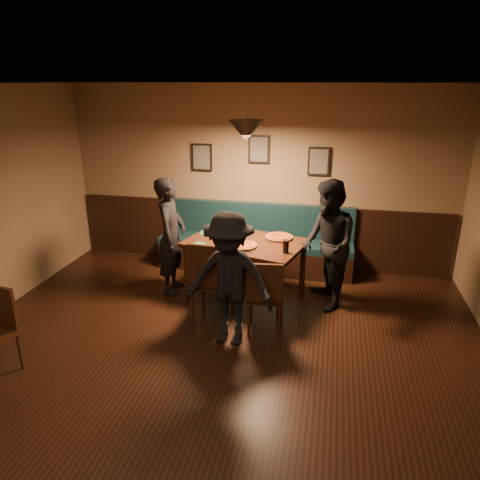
{
  "coord_description": "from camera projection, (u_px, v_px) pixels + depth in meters",
  "views": [
    {
      "loc": [
        1.12,
        -3.23,
        2.83
      ],
      "look_at": [
        0.04,
        1.89,
        0.95
      ],
      "focal_mm": 33.39,
      "sensor_mm": 36.0,
      "label": 1
    }
  ],
  "objects": [
    {
      "name": "booth_bench",
      "position": [
        255.0,
        239.0,
        6.93
      ],
      "size": [
        3.0,
        0.6,
        1.0
      ],
      "primitive_type": null,
      "color": "#0F232D",
      "rests_on": "ground"
    },
    {
      "name": "picture_right",
      "position": [
        319.0,
        161.0,
        6.6
      ],
      "size": [
        0.32,
        0.04,
        0.42
      ],
      "primitive_type": "cube",
      "color": "black",
      "rests_on": "wall_back"
    },
    {
      "name": "cutlery_set",
      "position": [
        240.0,
        251.0,
        5.58
      ],
      "size": [
        0.2,
        0.02,
        0.0
      ],
      "primitive_type": "cube",
      "rotation": [
        0.0,
        0.0,
        1.55
      ],
      "color": "silver",
      "rests_on": "dining_table"
    },
    {
      "name": "napkin_a",
      "position": [
        207.0,
        233.0,
        6.25
      ],
      "size": [
        0.21,
        0.21,
        0.01
      ],
      "primitive_type": "cube",
      "rotation": [
        0.0,
        0.0,
        0.3
      ],
      "color": "#1C6932",
      "rests_on": "dining_table"
    },
    {
      "name": "dining_table",
      "position": [
        245.0,
        269.0,
        6.07
      ],
      "size": [
        1.72,
        1.33,
        0.81
      ],
      "primitive_type": "cube",
      "rotation": [
        0.0,
        0.0,
        -0.26
      ],
      "color": "black",
      "rests_on": "floor"
    },
    {
      "name": "floor",
      "position": [
        194.0,
        403.0,
        4.15
      ],
      "size": [
        7.0,
        7.0,
        0.0
      ],
      "primitive_type": "plane",
      "color": "black",
      "rests_on": "ground"
    },
    {
      "name": "wainscot",
      "position": [
        258.0,
        234.0,
        7.18
      ],
      "size": [
        5.88,
        0.06,
        1.0
      ],
      "primitive_type": "cube",
      "color": "black",
      "rests_on": "ground"
    },
    {
      "name": "chair_near_right",
      "position": [
        265.0,
        294.0,
        5.23
      ],
      "size": [
        0.45,
        0.45,
        0.92
      ],
      "primitive_type": null,
      "rotation": [
        0.0,
        0.0,
        0.11
      ],
      "color": "black",
      "rests_on": "floor"
    },
    {
      "name": "pizza_b",
      "position": [
        244.0,
        245.0,
        5.73
      ],
      "size": [
        0.45,
        0.45,
        0.04
      ],
      "primitive_type": "cylinder",
      "rotation": [
        0.0,
        0.0,
        -0.4
      ],
      "color": "orange",
      "rests_on": "dining_table"
    },
    {
      "name": "tabasco_bottle",
      "position": [
        283.0,
        242.0,
        5.73
      ],
      "size": [
        0.03,
        0.03,
        0.12
      ],
      "primitive_type": "cylinder",
      "rotation": [
        0.0,
        0.0,
        0.28
      ],
      "color": "#890C04",
      "rests_on": "dining_table"
    },
    {
      "name": "napkin_b",
      "position": [
        199.0,
        244.0,
        5.82
      ],
      "size": [
        0.19,
        0.19,
        0.01
      ],
      "primitive_type": "cube",
      "rotation": [
        0.0,
        0.0,
        -0.37
      ],
      "color": "#1F742E",
      "rests_on": "dining_table"
    },
    {
      "name": "soda_glass",
      "position": [
        286.0,
        246.0,
        5.51
      ],
      "size": [
        0.1,
        0.1,
        0.16
      ],
      "primitive_type": "cylinder",
      "rotation": [
        0.0,
        0.0,
        0.35
      ],
      "color": "black",
      "rests_on": "dining_table"
    },
    {
      "name": "picture_center",
      "position": [
        259.0,
        149.0,
        6.72
      ],
      "size": [
        0.32,
        0.04,
        0.42
      ],
      "primitive_type": "cube",
      "color": "black",
      "rests_on": "wall_back"
    },
    {
      "name": "chair_near_left",
      "position": [
        212.0,
        279.0,
        5.47
      ],
      "size": [
        0.48,
        0.48,
        1.05
      ],
      "primitive_type": null,
      "rotation": [
        0.0,
        0.0,
        -0.04
      ],
      "color": "black",
      "rests_on": "floor"
    },
    {
      "name": "diner_left",
      "position": [
        171.0,
        236.0,
        6.11
      ],
      "size": [
        0.44,
        0.63,
        1.63
      ],
      "primitive_type": "imported",
      "rotation": [
        0.0,
        0.0,
        1.66
      ],
      "color": "black",
      "rests_on": "floor"
    },
    {
      "name": "picture_left",
      "position": [
        202.0,
        157.0,
        6.95
      ],
      "size": [
        0.32,
        0.04,
        0.42
      ],
      "primitive_type": "cube",
      "color": "black",
      "rests_on": "wall_back"
    },
    {
      "name": "diner_front",
      "position": [
        229.0,
        280.0,
        4.89
      ],
      "size": [
        1.05,
        0.67,
        1.54
      ],
      "primitive_type": "imported",
      "rotation": [
        0.0,
        0.0,
        -0.1
      ],
      "color": "black",
      "rests_on": "floor"
    },
    {
      "name": "wall_back",
      "position": [
        259.0,
        178.0,
        6.9
      ],
      "size": [
        6.0,
        0.0,
        6.0
      ],
      "primitive_type": "plane",
      "rotation": [
        1.57,
        0.0,
        0.0
      ],
      "color": "#8C704F",
      "rests_on": "ground"
    },
    {
      "name": "pendant_lamp",
      "position": [
        246.0,
        131.0,
        5.45
      ],
      "size": [
        0.44,
        0.44,
        0.25
      ],
      "primitive_type": "cone",
      "rotation": [
        3.14,
        0.0,
        0.0
      ],
      "color": "black",
      "rests_on": "ceiling"
    },
    {
      "name": "pizza_c",
      "position": [
        279.0,
        237.0,
        6.03
      ],
      "size": [
        0.44,
        0.44,
        0.04
      ],
      "primitive_type": "cylinder",
      "rotation": [
        0.0,
        0.0,
        0.22
      ],
      "color": "#BF7C24",
      "rests_on": "dining_table"
    },
    {
      "name": "diner_right",
      "position": [
        327.0,
        245.0,
        5.69
      ],
      "size": [
        0.86,
        0.98,
        1.69
      ],
      "primitive_type": "imported",
      "rotation": [
        0.0,
        0.0,
        -1.26
      ],
      "color": "black",
      "rests_on": "floor"
    },
    {
      "name": "pizza_a",
      "position": [
        221.0,
        234.0,
        6.15
      ],
      "size": [
        0.39,
        0.39,
        0.04
      ],
      "primitive_type": "cylinder",
      "rotation": [
        0.0,
        0.0,
        -0.25
      ],
      "color": "orange",
      "rests_on": "dining_table"
    },
    {
      "name": "ceiling",
      "position": [
        180.0,
        85.0,
        3.21
      ],
      "size": [
        7.0,
        7.0,
        0.0
      ],
      "primitive_type": "plane",
      "rotation": [
        3.14,
        0.0,
        0.0
      ],
      "color": "silver",
      "rests_on": "ground"
    }
  ]
}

